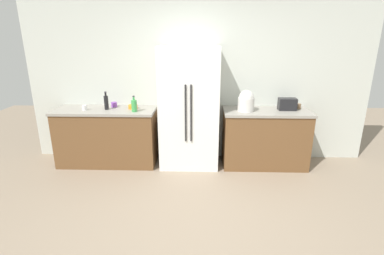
{
  "coord_description": "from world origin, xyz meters",
  "views": [
    {
      "loc": [
        0.05,
        -2.8,
        2.04
      ],
      "look_at": [
        -0.05,
        0.49,
        0.98
      ],
      "focal_mm": 27.22,
      "sensor_mm": 36.0,
      "label": 1
    }
  ],
  "objects_px": {
    "toaster": "(287,104)",
    "cup_c": "(84,108)",
    "bottle_a": "(134,106)",
    "bottle_b": "(106,102)",
    "rice_cooker": "(246,101)",
    "refrigerator": "(189,108)",
    "cup_b": "(298,106)",
    "cup_a": "(114,105)",
    "bowl_a": "(133,107)"
  },
  "relations": [
    {
      "from": "toaster",
      "to": "cup_c",
      "type": "xyz_separation_m",
      "value": [
        -3.15,
        -0.11,
        -0.05
      ]
    },
    {
      "from": "toaster",
      "to": "cup_a",
      "type": "bearing_deg",
      "value": 177.48
    },
    {
      "from": "rice_cooker",
      "to": "cup_a",
      "type": "relative_size",
      "value": 3.57
    },
    {
      "from": "rice_cooker",
      "to": "cup_a",
      "type": "bearing_deg",
      "value": 174.33
    },
    {
      "from": "toaster",
      "to": "rice_cooker",
      "type": "height_order",
      "value": "rice_cooker"
    },
    {
      "from": "cup_a",
      "to": "bowl_a",
      "type": "height_order",
      "value": "cup_a"
    },
    {
      "from": "rice_cooker",
      "to": "bowl_a",
      "type": "distance_m",
      "value": 1.77
    },
    {
      "from": "toaster",
      "to": "bottle_b",
      "type": "distance_m",
      "value": 2.82
    },
    {
      "from": "bottle_a",
      "to": "cup_a",
      "type": "xyz_separation_m",
      "value": [
        -0.4,
        0.29,
        -0.06
      ]
    },
    {
      "from": "rice_cooker",
      "to": "refrigerator",
      "type": "bearing_deg",
      "value": 177.16
    },
    {
      "from": "bottle_a",
      "to": "bowl_a",
      "type": "distance_m",
      "value": 0.2
    },
    {
      "from": "rice_cooker",
      "to": "bottle_a",
      "type": "height_order",
      "value": "rice_cooker"
    },
    {
      "from": "bottle_b",
      "to": "cup_a",
      "type": "distance_m",
      "value": 0.2
    },
    {
      "from": "bottle_a",
      "to": "bottle_b",
      "type": "bearing_deg",
      "value": 164.88
    },
    {
      "from": "refrigerator",
      "to": "cup_a",
      "type": "xyz_separation_m",
      "value": [
        -1.23,
        0.17,
        0.01
      ]
    },
    {
      "from": "cup_a",
      "to": "cup_b",
      "type": "bearing_deg",
      "value": -0.77
    },
    {
      "from": "cup_a",
      "to": "rice_cooker",
      "type": "bearing_deg",
      "value": -5.67
    },
    {
      "from": "toaster",
      "to": "cup_c",
      "type": "height_order",
      "value": "toaster"
    },
    {
      "from": "toaster",
      "to": "rice_cooker",
      "type": "distance_m",
      "value": 0.66
    },
    {
      "from": "bottle_a",
      "to": "bottle_b",
      "type": "height_order",
      "value": "bottle_b"
    },
    {
      "from": "rice_cooker",
      "to": "cup_a",
      "type": "distance_m",
      "value": 2.11
    },
    {
      "from": "toaster",
      "to": "bowl_a",
      "type": "distance_m",
      "value": 2.42
    },
    {
      "from": "rice_cooker",
      "to": "bottle_a",
      "type": "bearing_deg",
      "value": -177.09
    },
    {
      "from": "toaster",
      "to": "cup_b",
      "type": "distance_m",
      "value": 0.22
    },
    {
      "from": "cup_a",
      "to": "toaster",
      "type": "bearing_deg",
      "value": -2.52
    },
    {
      "from": "bottle_b",
      "to": "cup_c",
      "type": "xyz_separation_m",
      "value": [
        -0.33,
        -0.07,
        -0.08
      ]
    },
    {
      "from": "bottle_a",
      "to": "bottle_b",
      "type": "xyz_separation_m",
      "value": [
        -0.46,
        0.13,
        0.02
      ]
    },
    {
      "from": "cup_b",
      "to": "cup_c",
      "type": "distance_m",
      "value": 3.35
    },
    {
      "from": "toaster",
      "to": "cup_b",
      "type": "bearing_deg",
      "value": 22.46
    },
    {
      "from": "toaster",
      "to": "bowl_a",
      "type": "xyz_separation_m",
      "value": [
        -2.42,
        0.01,
        -0.06
      ]
    },
    {
      "from": "toaster",
      "to": "rice_cooker",
      "type": "relative_size",
      "value": 0.83
    },
    {
      "from": "refrigerator",
      "to": "bowl_a",
      "type": "xyz_separation_m",
      "value": [
        -0.89,
        0.05,
        0.01
      ]
    },
    {
      "from": "bottle_b",
      "to": "toaster",
      "type": "bearing_deg",
      "value": 0.98
    },
    {
      "from": "toaster",
      "to": "cup_c",
      "type": "bearing_deg",
      "value": -177.94
    },
    {
      "from": "cup_b",
      "to": "cup_c",
      "type": "bearing_deg",
      "value": -176.66
    },
    {
      "from": "refrigerator",
      "to": "rice_cooker",
      "type": "bearing_deg",
      "value": -2.84
    },
    {
      "from": "rice_cooker",
      "to": "bowl_a",
      "type": "height_order",
      "value": "rice_cooker"
    },
    {
      "from": "bottle_a",
      "to": "refrigerator",
      "type": "bearing_deg",
      "value": 8.87
    },
    {
      "from": "refrigerator",
      "to": "cup_b",
      "type": "xyz_separation_m",
      "value": [
        1.72,
        0.13,
        0.01
      ]
    },
    {
      "from": "bottle_a",
      "to": "cup_c",
      "type": "relative_size",
      "value": 3.05
    },
    {
      "from": "refrigerator",
      "to": "bottle_a",
      "type": "bearing_deg",
      "value": -171.13
    },
    {
      "from": "cup_a",
      "to": "bowl_a",
      "type": "distance_m",
      "value": 0.35
    },
    {
      "from": "cup_c",
      "to": "bowl_a",
      "type": "height_order",
      "value": "cup_c"
    },
    {
      "from": "cup_a",
      "to": "cup_b",
      "type": "height_order",
      "value": "cup_b"
    },
    {
      "from": "refrigerator",
      "to": "cup_c",
      "type": "bearing_deg",
      "value": -177.56
    },
    {
      "from": "bottle_b",
      "to": "rice_cooker",
      "type": "bearing_deg",
      "value": -1.03
    },
    {
      "from": "rice_cooker",
      "to": "cup_c",
      "type": "height_order",
      "value": "rice_cooker"
    },
    {
      "from": "cup_c",
      "to": "toaster",
      "type": "bearing_deg",
      "value": 2.06
    },
    {
      "from": "cup_b",
      "to": "cup_c",
      "type": "xyz_separation_m",
      "value": [
        -3.34,
        -0.2,
        -0.0
      ]
    },
    {
      "from": "bottle_a",
      "to": "cup_b",
      "type": "bearing_deg",
      "value": 5.72
    }
  ]
}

